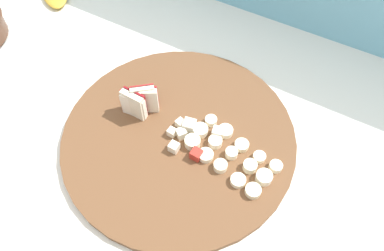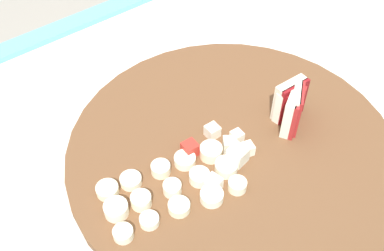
{
  "view_description": "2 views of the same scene",
  "coord_description": "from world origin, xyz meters",
  "px_view_note": "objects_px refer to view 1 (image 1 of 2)",
  "views": [
    {
      "loc": [
        0.29,
        -0.29,
        1.47
      ],
      "look_at": [
        0.12,
        0.01,
        0.95
      ],
      "focal_mm": 33.15,
      "sensor_mm": 36.0,
      "label": 1
    },
    {
      "loc": [
        0.37,
        0.27,
        1.38
      ],
      "look_at": [
        0.14,
        -0.03,
        0.95
      ],
      "focal_mm": 43.25,
      "sensor_mm": 36.0,
      "label": 2
    }
  ],
  "objects_px": {
    "apple_wedge_fan": "(139,101)",
    "apple_dice_pile": "(189,135)",
    "cutting_board": "(180,136)",
    "banana_slice_rows": "(229,154)"
  },
  "relations": [
    {
      "from": "cutting_board",
      "to": "apple_dice_pile",
      "type": "bearing_deg",
      "value": 3.98
    },
    {
      "from": "apple_dice_pile",
      "to": "banana_slice_rows",
      "type": "height_order",
      "value": "apple_dice_pile"
    },
    {
      "from": "cutting_board",
      "to": "apple_dice_pile",
      "type": "relative_size",
      "value": 4.73
    },
    {
      "from": "apple_wedge_fan",
      "to": "apple_dice_pile",
      "type": "distance_m",
      "value": 0.11
    },
    {
      "from": "cutting_board",
      "to": "apple_dice_pile",
      "type": "distance_m",
      "value": 0.03
    },
    {
      "from": "apple_wedge_fan",
      "to": "apple_dice_pile",
      "type": "height_order",
      "value": "apple_wedge_fan"
    },
    {
      "from": "cutting_board",
      "to": "apple_wedge_fan",
      "type": "height_order",
      "value": "apple_wedge_fan"
    },
    {
      "from": "apple_dice_pile",
      "to": "banana_slice_rows",
      "type": "distance_m",
      "value": 0.08
    },
    {
      "from": "cutting_board",
      "to": "apple_wedge_fan",
      "type": "relative_size",
      "value": 6.46
    },
    {
      "from": "apple_dice_pile",
      "to": "banana_slice_rows",
      "type": "relative_size",
      "value": 0.52
    }
  ]
}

